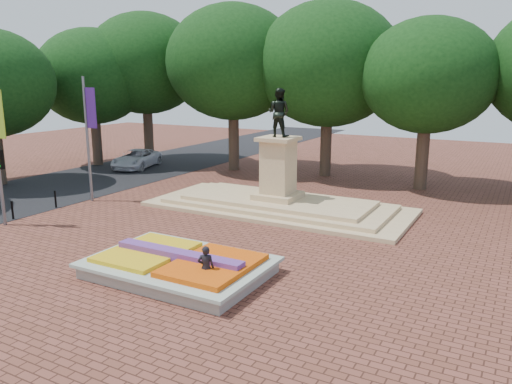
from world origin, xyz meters
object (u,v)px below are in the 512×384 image
van (136,159)px  pedestrian (206,268)px  monument (278,193)px  flower_bed (180,265)px

van → pedestrian: (17.93, -16.59, 0.05)m
van → monument: bearing=-38.0°
van → pedestrian: 24.43m
monument → pedestrian: size_ratio=9.17×
monument → van: bearing=158.6°
flower_bed → monument: size_ratio=0.45×
flower_bed → van: van is taller
flower_bed → pedestrian: (1.53, -0.56, 0.39)m
monument → van: size_ratio=2.71×
flower_bed → monument: monument is taller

